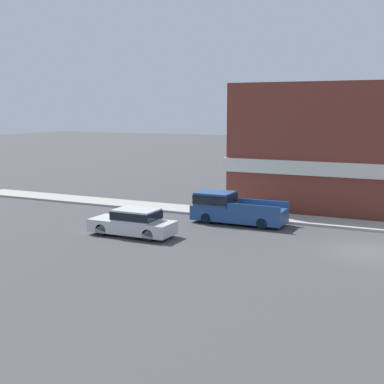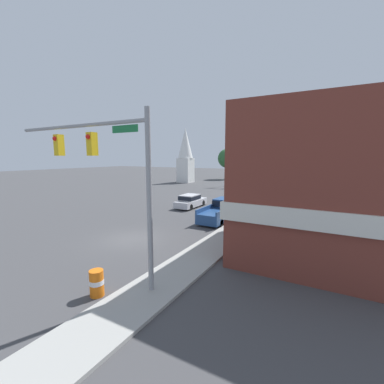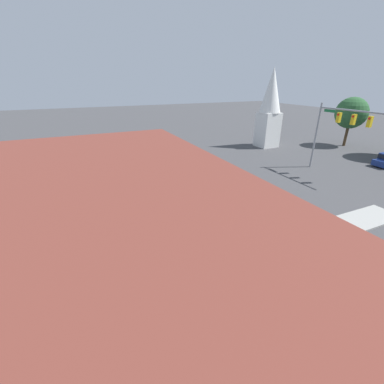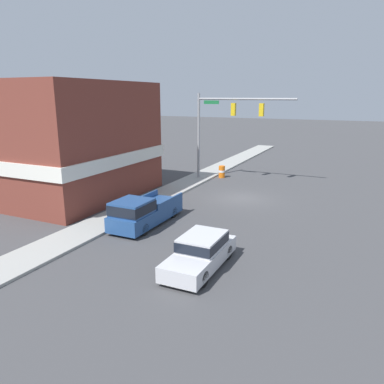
{
  "view_description": "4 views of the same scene",
  "coord_description": "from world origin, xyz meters",
  "px_view_note": "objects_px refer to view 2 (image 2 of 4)",
  "views": [
    {
      "loc": [
        -25.99,
        -3.09,
        6.83
      ],
      "look_at": [
        -0.73,
        8.94,
        2.41
      ],
      "focal_mm": 50.0,
      "sensor_mm": 36.0,
      "label": 1
    },
    {
      "loc": [
        12.26,
        -13.1,
        5.77
      ],
      "look_at": [
        -1.11,
        10.63,
        1.97
      ],
      "focal_mm": 24.0,
      "sensor_mm": 36.0,
      "label": 2
    },
    {
      "loc": [
        16.02,
        7.45,
        9.99
      ],
      "look_at": [
        1.35,
        14.15,
        2.96
      ],
      "focal_mm": 24.0,
      "sensor_mm": 36.0,
      "label": 3
    },
    {
      "loc": [
        -8.18,
        25.93,
        7.46
      ],
      "look_at": [
        -0.82,
        10.26,
        2.99
      ],
      "focal_mm": 35.0,
      "sensor_mm": 36.0,
      "label": 4
    }
  ],
  "objects_px": {
    "pickup_truck_parked": "(222,210)",
    "construction_barrel": "(97,283)",
    "car_lead": "(190,201)",
    "car_distant": "(261,179)"
  },
  "relations": [
    {
      "from": "car_lead",
      "to": "car_distant",
      "type": "bearing_deg",
      "value": 90.08
    },
    {
      "from": "construction_barrel",
      "to": "pickup_truck_parked",
      "type": "bearing_deg",
      "value": 92.26
    },
    {
      "from": "car_distant",
      "to": "construction_barrel",
      "type": "relative_size",
      "value": 4.14
    },
    {
      "from": "pickup_truck_parked",
      "to": "car_distant",
      "type": "bearing_deg",
      "value": 98.72
    },
    {
      "from": "pickup_truck_parked",
      "to": "construction_barrel",
      "type": "relative_size",
      "value": 5.01
    },
    {
      "from": "pickup_truck_parked",
      "to": "construction_barrel",
      "type": "height_order",
      "value": "pickup_truck_parked"
    },
    {
      "from": "car_lead",
      "to": "pickup_truck_parked",
      "type": "height_order",
      "value": "pickup_truck_parked"
    },
    {
      "from": "car_distant",
      "to": "construction_barrel",
      "type": "distance_m",
      "value": 49.85
    },
    {
      "from": "car_distant",
      "to": "construction_barrel",
      "type": "bearing_deg",
      "value": -83.17
    },
    {
      "from": "car_distant",
      "to": "pickup_truck_parked",
      "type": "distance_m",
      "value": 35.28
    }
  ]
}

